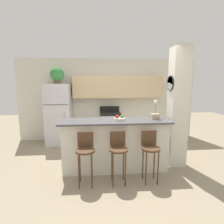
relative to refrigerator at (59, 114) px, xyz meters
name	(u,v)px	position (x,y,z in m)	size (l,w,h in m)	color
ground_plane	(115,168)	(1.49, -1.75, -0.89)	(14.00, 14.00, 0.00)	gray
wall_back	(112,94)	(1.60, 0.32, 0.56)	(5.60, 0.38, 2.55)	silver
pillar_right	(178,107)	(2.83, -1.67, 0.39)	(0.38, 0.32, 2.55)	silver
counter_bar	(115,144)	(1.49, -1.75, -0.36)	(2.21, 0.66, 1.04)	silver
refrigerator	(59,114)	(0.00, 0.00, 0.00)	(0.71, 0.69, 1.78)	silver
stove_range	(110,127)	(1.52, 0.04, -0.43)	(0.62, 0.63, 1.07)	silver
bar_stool_left	(85,151)	(0.91, -2.28, -0.28)	(0.33, 0.33, 0.93)	#4C331E
bar_stool_mid	(118,150)	(1.49, -2.28, -0.28)	(0.33, 0.33, 0.93)	#4C331E
bar_stool_right	(150,149)	(2.06, -2.28, -0.28)	(0.33, 0.33, 0.93)	#4C331E
potted_plant_on_fridge	(57,75)	(0.00, 0.00, 1.14)	(0.40, 0.40, 0.46)	brown
orchid_vase	(155,115)	(2.33, -1.70, 0.24)	(0.16, 0.16, 0.40)	tan
fruit_bowl	(120,118)	(1.57, -1.77, 0.19)	(0.22, 0.22, 0.11)	silver
trash_bin	(79,139)	(0.58, -0.24, -0.70)	(0.28, 0.28, 0.38)	#59595B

